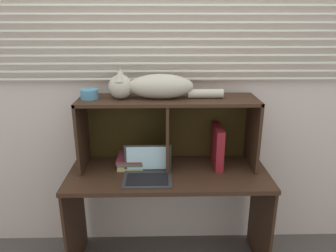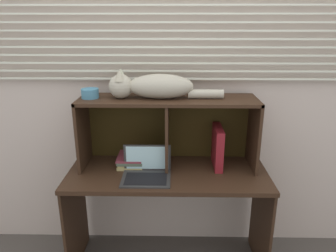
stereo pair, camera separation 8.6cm
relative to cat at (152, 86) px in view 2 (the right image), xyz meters
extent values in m
cube|color=beige|center=(0.10, 0.22, -0.08)|extent=(4.40, 0.04, 2.50)
cube|color=silver|center=(0.10, 0.17, 0.02)|extent=(3.19, 0.02, 0.01)
cube|color=silver|center=(0.10, 0.17, 0.08)|extent=(3.19, 0.02, 0.01)
cube|color=silver|center=(0.10, 0.17, 0.13)|extent=(3.19, 0.02, 0.01)
cube|color=silver|center=(0.10, 0.17, 0.18)|extent=(3.19, 0.02, 0.01)
cube|color=silver|center=(0.10, 0.17, 0.24)|extent=(3.19, 0.02, 0.01)
cube|color=silver|center=(0.10, 0.17, 0.29)|extent=(3.19, 0.02, 0.01)
cube|color=silver|center=(0.10, 0.17, 0.35)|extent=(3.19, 0.02, 0.01)
cube|color=silver|center=(0.10, 0.17, 0.40)|extent=(3.19, 0.02, 0.01)
cube|color=silver|center=(0.10, 0.17, 0.46)|extent=(3.19, 0.02, 0.01)
cube|color=silver|center=(0.10, 0.17, 0.51)|extent=(3.19, 0.02, 0.01)
cube|color=#352115|center=(0.10, -0.10, -0.59)|extent=(1.37, 0.56, 0.03)
cube|color=#352115|center=(-0.57, -0.10, -0.97)|extent=(0.02, 0.51, 0.73)
cube|color=#352115|center=(0.78, -0.10, -0.97)|extent=(0.02, 0.51, 0.73)
cube|color=#352115|center=(0.10, 0.00, -0.09)|extent=(1.21, 0.33, 0.02)
cube|color=#352115|center=(-0.49, 0.00, -0.33)|extent=(0.02, 0.33, 0.49)
cube|color=#352115|center=(0.70, 0.00, -0.33)|extent=(0.02, 0.33, 0.49)
cube|color=#352115|center=(0.10, 0.00, -0.34)|extent=(0.02, 0.32, 0.47)
cube|color=#35280D|center=(0.10, 0.16, -0.33)|extent=(1.21, 0.01, 0.49)
ellipsoid|color=#B1AC99|center=(0.06, 0.00, 0.00)|extent=(0.44, 0.18, 0.16)
sphere|color=#B1AC99|center=(-0.21, 0.00, 0.00)|extent=(0.16, 0.16, 0.16)
cone|color=#B3AD95|center=(-0.21, -0.04, 0.08)|extent=(0.07, 0.07, 0.07)
cone|color=#ADAF96|center=(-0.21, 0.04, 0.08)|extent=(0.07, 0.07, 0.07)
cylinder|color=#B1AC99|center=(0.36, 0.00, -0.05)|extent=(0.24, 0.06, 0.06)
cube|color=#2F2F2F|center=(-0.03, -0.22, -0.57)|extent=(0.32, 0.24, 0.01)
cube|color=#2F2F2F|center=(-0.03, -0.10, -0.47)|extent=(0.32, 0.01, 0.19)
cube|color=#B2E0EA|center=(-0.03, -0.11, -0.47)|extent=(0.29, 0.00, 0.16)
cube|color=black|center=(-0.03, -0.23, -0.56)|extent=(0.27, 0.17, 0.00)
cube|color=maroon|center=(0.45, 0.00, -0.43)|extent=(0.05, 0.26, 0.29)
cube|color=tan|center=(-0.16, 0.00, -0.56)|extent=(0.18, 0.21, 0.02)
cube|color=tan|center=(-0.15, 0.01, -0.54)|extent=(0.18, 0.21, 0.02)
cube|color=#4F5F4B|center=(-0.16, 0.00, -0.53)|extent=(0.18, 0.21, 0.02)
cube|color=brown|center=(-0.16, 0.00, -0.51)|extent=(0.18, 0.21, 0.01)
cylinder|color=teal|center=(-0.42, 0.00, -0.05)|extent=(0.12, 0.12, 0.06)
camera|label=1|loc=(0.06, -2.10, 0.43)|focal=34.34mm
camera|label=2|loc=(0.15, -2.10, 0.43)|focal=34.34mm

